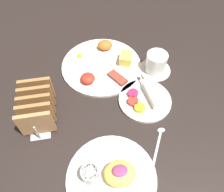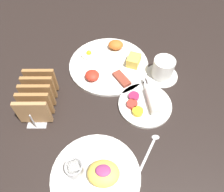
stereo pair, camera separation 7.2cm
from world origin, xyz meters
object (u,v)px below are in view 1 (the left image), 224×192
at_px(plate_foreground, 111,176).
at_px(coffee_cup, 156,63).
at_px(plate_condiments, 145,99).
at_px(toast_rack, 37,107).
at_px(plate_breakfast, 102,64).

xyz_separation_m(plate_foreground, coffee_cup, (0.23, 0.37, 0.02)).
relative_size(plate_condiments, plate_foreground, 0.78).
distance_m(plate_condiments, plate_foreground, 0.28).
bearing_deg(toast_rack, plate_foreground, -51.00).
relative_size(plate_condiments, toast_rack, 1.06).
height_order(plate_breakfast, toast_rack, toast_rack).
height_order(plate_breakfast, plate_condiments, plate_breakfast).
bearing_deg(toast_rack, coffee_cup, 17.07).
height_order(plate_condiments, plate_foreground, plate_foreground).
bearing_deg(plate_condiments, plate_breakfast, 122.00).
height_order(plate_condiments, toast_rack, toast_rack).
bearing_deg(coffee_cup, plate_foreground, -122.13).
bearing_deg(plate_breakfast, plate_foreground, -95.15).
distance_m(plate_breakfast, coffee_cup, 0.20).
bearing_deg(plate_foreground, toast_rack, 129.00).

